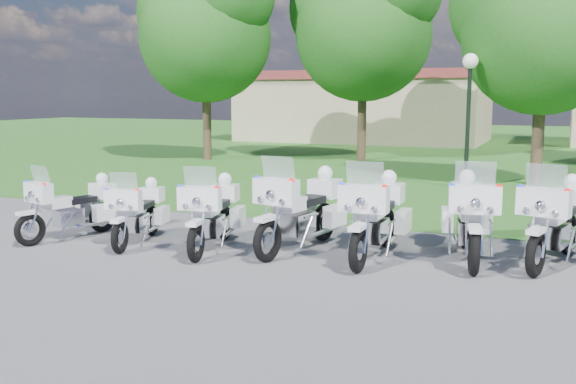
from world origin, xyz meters
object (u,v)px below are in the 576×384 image
at_px(lamp_post, 469,87).
at_px(motorcycle_6, 557,220).
at_px(motorcycle_2, 214,213).
at_px(motorcycle_4, 377,216).
at_px(motorcycle_3, 302,209).
at_px(motorcycle_5, 469,216).
at_px(motorcycle_1, 139,212).
at_px(motorcycle_0, 73,206).

bearing_deg(lamp_post, motorcycle_6, -72.31).
xyz_separation_m(motorcycle_2, motorcycle_4, (2.86, 0.57, 0.06)).
distance_m(motorcycle_3, motorcycle_5, 2.89).
bearing_deg(motorcycle_4, motorcycle_3, -1.91).
bearing_deg(motorcycle_1, motorcycle_3, 179.96).
relative_size(motorcycle_3, motorcycle_4, 1.01).
xyz_separation_m(motorcycle_2, motorcycle_3, (1.48, 0.61, 0.07)).
bearing_deg(motorcycle_2, motorcycle_0, -6.66).
bearing_deg(motorcycle_4, motorcycle_1, 8.51).
xyz_separation_m(motorcycle_0, motorcycle_6, (8.66, 1.62, 0.10)).
relative_size(motorcycle_6, lamp_post, 0.64).
bearing_deg(lamp_post, motorcycle_4, -91.97).
xyz_separation_m(motorcycle_0, motorcycle_1, (1.42, 0.16, -0.03)).
height_order(motorcycle_0, motorcycle_1, motorcycle_0).
relative_size(motorcycle_4, motorcycle_6, 1.02).
distance_m(motorcycle_0, motorcycle_6, 8.81).
bearing_deg(motorcycle_5, motorcycle_3, -1.91).
distance_m(motorcycle_4, lamp_post, 9.02).
xyz_separation_m(motorcycle_1, motorcycle_5, (5.86, 1.22, 0.14)).
bearing_deg(lamp_post, motorcycle_0, -122.57).
xyz_separation_m(motorcycle_5, lamp_post, (-1.16, 8.19, 2.25)).
xyz_separation_m(motorcycle_2, lamp_post, (3.16, 9.30, 2.32)).
bearing_deg(motorcycle_0, motorcycle_2, -159.14).
relative_size(motorcycle_3, motorcycle_6, 1.03).
distance_m(motorcycle_5, lamp_post, 8.58).
relative_size(motorcycle_5, lamp_post, 0.65).
bearing_deg(motorcycle_3, lamp_post, -90.91).
distance_m(motorcycle_2, lamp_post, 10.09).
xyz_separation_m(motorcycle_1, motorcycle_2, (1.54, 0.12, 0.07)).
height_order(motorcycle_0, motorcycle_3, motorcycle_3).
height_order(motorcycle_2, motorcycle_6, motorcycle_6).
relative_size(motorcycle_1, motorcycle_5, 0.80).
xyz_separation_m(motorcycle_3, motorcycle_6, (4.22, 0.73, -0.01)).
bearing_deg(motorcycle_2, motorcycle_3, -169.78).
xyz_separation_m(motorcycle_0, motorcycle_4, (5.82, 0.85, 0.11)).
distance_m(motorcycle_1, motorcycle_5, 5.99).
bearing_deg(motorcycle_2, motorcycle_4, 179.16).
height_order(motorcycle_3, motorcycle_5, motorcycle_3).
height_order(motorcycle_3, lamp_post, lamp_post).
distance_m(motorcycle_2, motorcycle_6, 5.85).
distance_m(motorcycle_1, motorcycle_6, 7.38).
relative_size(motorcycle_2, motorcycle_6, 0.93).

